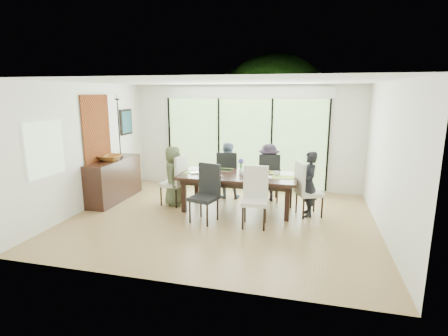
% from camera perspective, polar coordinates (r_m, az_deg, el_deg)
% --- Properties ---
extents(floor, '(6.00, 5.00, 0.01)m').
position_cam_1_polar(floor, '(7.13, -0.50, -8.34)').
color(floor, brown).
rests_on(floor, ground).
extents(ceiling, '(6.00, 5.00, 0.01)m').
position_cam_1_polar(ceiling, '(6.67, -0.54, 14.00)').
color(ceiling, white).
rests_on(ceiling, wall_back).
extents(wall_back, '(6.00, 0.02, 2.70)m').
position_cam_1_polar(wall_back, '(9.19, 3.45, 5.05)').
color(wall_back, white).
rests_on(wall_back, floor).
extents(wall_front, '(6.00, 0.02, 2.70)m').
position_cam_1_polar(wall_front, '(4.44, -8.74, -2.96)').
color(wall_front, silver).
rests_on(wall_front, floor).
extents(wall_left, '(0.02, 5.00, 2.70)m').
position_cam_1_polar(wall_left, '(8.06, -21.72, 3.18)').
color(wall_left, beige).
rests_on(wall_left, floor).
extents(wall_right, '(0.02, 5.00, 2.70)m').
position_cam_1_polar(wall_right, '(6.69, 25.31, 1.14)').
color(wall_right, white).
rests_on(wall_right, floor).
extents(glass_doors, '(4.20, 0.02, 2.30)m').
position_cam_1_polar(glass_doors, '(9.17, 3.40, 4.09)').
color(glass_doors, '#598C3F').
rests_on(glass_doors, wall_back).
extents(blinds_header, '(4.40, 0.06, 0.28)m').
position_cam_1_polar(blinds_header, '(9.07, 3.49, 12.24)').
color(blinds_header, white).
rests_on(blinds_header, wall_back).
extents(mullion_a, '(0.05, 0.04, 2.30)m').
position_cam_1_polar(mullion_a, '(9.77, -8.84, 4.48)').
color(mullion_a, black).
rests_on(mullion_a, wall_back).
extents(mullion_b, '(0.05, 0.04, 2.30)m').
position_cam_1_polar(mullion_b, '(9.32, -0.86, 4.24)').
color(mullion_b, black).
rests_on(mullion_b, wall_back).
extents(mullion_c, '(0.05, 0.04, 2.30)m').
position_cam_1_polar(mullion_c, '(9.06, 7.75, 3.90)').
color(mullion_c, black).
rests_on(mullion_c, wall_back).
extents(mullion_d, '(0.05, 0.04, 2.30)m').
position_cam_1_polar(mullion_d, '(9.02, 16.63, 3.46)').
color(mullion_d, black).
rests_on(mullion_d, wall_back).
extents(side_window, '(0.02, 0.90, 1.00)m').
position_cam_1_polar(side_window, '(7.09, -27.17, 2.77)').
color(side_window, '#8CAD7F').
rests_on(side_window, wall_left).
extents(deck, '(6.00, 1.80, 0.10)m').
position_cam_1_polar(deck, '(10.32, 4.28, -2.08)').
color(deck, brown).
rests_on(deck, ground).
extents(rail_top, '(6.00, 0.08, 0.06)m').
position_cam_1_polar(rail_top, '(10.96, 5.05, 1.98)').
color(rail_top, brown).
rests_on(rail_top, deck).
extents(foliage_left, '(3.20, 3.20, 3.20)m').
position_cam_1_polar(foliage_left, '(12.21, -2.54, 7.29)').
color(foliage_left, '#14380F').
rests_on(foliage_left, ground).
extents(foliage_mid, '(4.00, 4.00, 4.00)m').
position_cam_1_polar(foliage_mid, '(12.34, 8.22, 8.90)').
color(foliage_mid, '#14380F').
rests_on(foliage_mid, ground).
extents(foliage_right, '(2.80, 2.80, 2.80)m').
position_cam_1_polar(foliage_right, '(11.53, 16.68, 5.59)').
color(foliage_right, '#14380F').
rests_on(foliage_right, ground).
extents(foliage_far, '(3.60, 3.60, 3.60)m').
position_cam_1_polar(foliage_far, '(13.18, 4.15, 8.42)').
color(foliage_far, '#14380F').
rests_on(foliage_far, ground).
extents(table_top, '(2.50, 1.14, 0.06)m').
position_cam_1_polar(table_top, '(7.46, 2.32, -1.34)').
color(table_top, black).
rests_on(table_top, floor).
extents(table_apron, '(2.29, 0.94, 0.10)m').
position_cam_1_polar(table_apron, '(7.48, 2.31, -2.03)').
color(table_apron, black).
rests_on(table_apron, floor).
extents(table_leg_fl, '(0.09, 0.09, 0.72)m').
position_cam_1_polar(table_leg_fl, '(7.46, -6.57, -4.52)').
color(table_leg_fl, black).
rests_on(table_leg_fl, floor).
extents(table_leg_fr, '(0.09, 0.09, 0.72)m').
position_cam_1_polar(table_leg_fr, '(7.02, 10.26, -5.73)').
color(table_leg_fr, black).
rests_on(table_leg_fr, floor).
extents(table_leg_bl, '(0.09, 0.09, 0.72)m').
position_cam_1_polar(table_leg_bl, '(8.24, -4.47, -2.85)').
color(table_leg_bl, black).
rests_on(table_leg_bl, floor).
extents(table_leg_br, '(0.09, 0.09, 0.72)m').
position_cam_1_polar(table_leg_br, '(7.84, 10.71, -3.82)').
color(table_leg_br, black).
rests_on(table_leg_br, floor).
extents(chair_left_end, '(0.55, 0.55, 1.14)m').
position_cam_1_polar(chair_left_end, '(7.94, -8.36, -1.94)').
color(chair_left_end, beige).
rests_on(chair_left_end, floor).
extents(chair_right_end, '(0.63, 0.63, 1.14)m').
position_cam_1_polar(chair_right_end, '(7.36, 13.83, -3.31)').
color(chair_right_end, beige).
rests_on(chair_right_end, floor).
extents(chair_far_left, '(0.56, 0.56, 1.14)m').
position_cam_1_polar(chair_far_left, '(8.40, 0.50, -1.00)').
color(chair_far_left, black).
rests_on(chair_far_left, floor).
extents(chair_far_right, '(0.56, 0.56, 1.14)m').
position_cam_1_polar(chair_far_right, '(8.23, 7.28, -1.39)').
color(chair_far_right, black).
rests_on(chair_far_right, floor).
extents(chair_near_left, '(0.58, 0.58, 1.14)m').
position_cam_1_polar(chair_near_left, '(6.82, -3.34, -4.21)').
color(chair_near_left, black).
rests_on(chair_near_left, floor).
extents(chair_near_right, '(0.51, 0.51, 1.14)m').
position_cam_1_polar(chair_near_right, '(6.60, 5.01, -4.81)').
color(chair_near_right, silver).
rests_on(chair_near_right, floor).
extents(person_left_end, '(0.49, 0.68, 1.34)m').
position_cam_1_polar(person_left_end, '(7.91, -8.25, -1.26)').
color(person_left_end, '#4B5538').
rests_on(person_left_end, floor).
extents(person_right_end, '(0.54, 0.71, 1.34)m').
position_cam_1_polar(person_right_end, '(7.33, 13.72, -2.56)').
color(person_right_end, black).
rests_on(person_right_end, floor).
extents(person_far_left, '(0.70, 0.52, 1.34)m').
position_cam_1_polar(person_far_left, '(8.36, 0.46, -0.38)').
color(person_far_left, slate).
rests_on(person_far_left, floor).
extents(person_far_right, '(0.69, 0.51, 1.34)m').
position_cam_1_polar(person_far_right, '(8.19, 7.28, -0.75)').
color(person_far_right, '#251C2A').
rests_on(person_far_right, floor).
extents(placemat_left, '(0.46, 0.33, 0.01)m').
position_cam_1_polar(placemat_left, '(7.70, -4.62, -0.68)').
color(placemat_left, '#7EB540').
rests_on(placemat_left, table_top).
extents(placemat_right, '(0.46, 0.33, 0.01)m').
position_cam_1_polar(placemat_right, '(7.32, 9.61, -1.49)').
color(placemat_right, '#89A83C').
rests_on(placemat_right, table_top).
extents(placemat_far_l, '(0.46, 0.33, 0.01)m').
position_cam_1_polar(placemat_far_l, '(7.93, -0.27, -0.25)').
color(placemat_far_l, '#7BA63B').
rests_on(placemat_far_l, table_top).
extents(placemat_far_r, '(0.46, 0.33, 0.01)m').
position_cam_1_polar(placemat_far_r, '(7.75, 6.91, -0.64)').
color(placemat_far_r, '#A4C646').
rests_on(placemat_far_r, table_top).
extents(placemat_paper, '(0.46, 0.33, 0.01)m').
position_cam_1_polar(placemat_paper, '(7.30, -2.39, -1.37)').
color(placemat_paper, white).
rests_on(placemat_paper, table_top).
extents(tablet_far_l, '(0.27, 0.19, 0.01)m').
position_cam_1_polar(tablet_far_l, '(7.86, 0.35, -0.30)').
color(tablet_far_l, black).
rests_on(tablet_far_l, table_top).
extents(tablet_far_r, '(0.25, 0.18, 0.01)m').
position_cam_1_polar(tablet_far_r, '(7.71, 6.50, -0.64)').
color(tablet_far_r, black).
rests_on(tablet_far_r, table_top).
extents(papers, '(0.31, 0.23, 0.00)m').
position_cam_1_polar(papers, '(7.30, 7.63, -1.48)').
color(papers, white).
rests_on(papers, table_top).
extents(platter_base, '(0.27, 0.27, 0.02)m').
position_cam_1_polar(platter_base, '(7.30, -2.40, -1.25)').
color(platter_base, white).
rests_on(platter_base, table_top).
extents(platter_snacks, '(0.21, 0.21, 0.01)m').
position_cam_1_polar(platter_snacks, '(7.29, -2.40, -1.10)').
color(platter_snacks, orange).
rests_on(platter_snacks, table_top).
extents(vase, '(0.08, 0.08, 0.12)m').
position_cam_1_polar(vase, '(7.48, 2.78, -0.57)').
color(vase, silver).
rests_on(vase, table_top).
extents(hyacinth_stems, '(0.04, 0.04, 0.17)m').
position_cam_1_polar(hyacinth_stems, '(7.45, 2.79, 0.36)').
color(hyacinth_stems, '#337226').
rests_on(hyacinth_stems, table_top).
extents(hyacinth_blooms, '(0.11, 0.11, 0.11)m').
position_cam_1_polar(hyacinth_blooms, '(7.43, 2.80, 1.15)').
color(hyacinth_blooms, '#574BBD').
rests_on(hyacinth_blooms, table_top).
extents(laptop, '(0.41, 0.38, 0.03)m').
position_cam_1_polar(laptop, '(7.57, -4.14, -0.81)').
color(laptop, silver).
rests_on(laptop, table_top).
extents(cup_a, '(0.17, 0.17, 0.10)m').
position_cam_1_polar(cup_a, '(7.75, -2.52, -0.20)').
color(cup_a, white).
rests_on(cup_a, table_top).
extents(cup_b, '(0.14, 0.14, 0.10)m').
position_cam_1_polar(cup_b, '(7.32, 3.31, -0.98)').
color(cup_b, white).
rests_on(cup_b, table_top).
extents(cup_c, '(0.18, 0.18, 0.10)m').
position_cam_1_polar(cup_c, '(7.42, 8.54, -0.89)').
color(cup_c, white).
rests_on(cup_c, table_top).
extents(book, '(0.18, 0.24, 0.02)m').
position_cam_1_polar(book, '(7.45, 4.28, -1.05)').
color(book, white).
rests_on(book, table_top).
extents(sideboard, '(0.49, 1.73, 0.97)m').
position_cam_1_polar(sideboard, '(8.60, -17.48, -1.86)').
color(sideboard, black).
rests_on(sideboard, floor).
extents(bowl, '(0.51, 0.51, 0.13)m').
position_cam_1_polar(bowl, '(8.41, -18.07, 1.60)').
color(bowl, '#91541F').
rests_on(bowl, sideboard).
extents(candlestick_base, '(0.11, 0.11, 0.04)m').
position_cam_1_polar(candlestick_base, '(8.79, -16.51, 1.88)').
color(candlestick_base, black).
rests_on(candlestick_base, sideboard).
extents(candlestick_shaft, '(0.03, 0.03, 1.35)m').
position_cam_1_polar(candlestick_shaft, '(8.70, -16.78, 6.28)').
color(candlestick_shaft, black).
rests_on(candlestick_shaft, sideboard).
extents(candlestick_pan, '(0.11, 0.11, 0.03)m').
position_cam_1_polar(candlestick_pan, '(8.66, -17.06, 10.68)').
color(candlestick_pan, black).
rests_on(candlestick_pan, sideboard).
extents(candle, '(0.04, 0.04, 0.11)m').
position_cam_1_polar(candle, '(8.66, -17.09, 11.11)').
color(candle, silver).
rests_on(candle, sideboard).
extents(tapestry, '(0.02, 1.00, 1.50)m').
position_cam_1_polar(tapestry, '(8.32, -20.09, 6.00)').
color(tapestry, '#993C16').
rests_on(tapestry, wall_left).
extents(art_frame, '(0.03, 0.55, 0.65)m').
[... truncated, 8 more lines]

